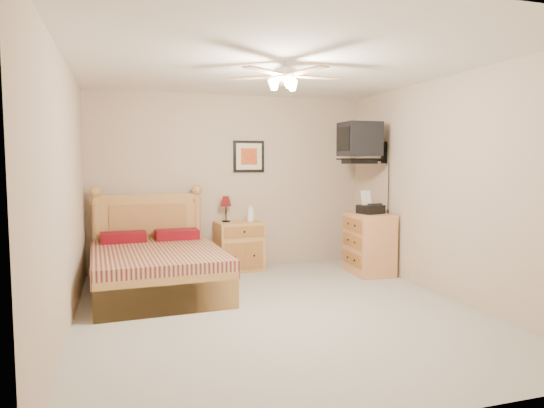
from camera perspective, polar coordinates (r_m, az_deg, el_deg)
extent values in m
plane|color=#A09C90|center=(5.13, 0.73, -12.53)|extent=(4.50, 4.50, 0.00)
cube|color=white|center=(4.98, 0.77, 16.06)|extent=(4.00, 4.50, 0.04)
cube|color=tan|center=(7.07, -4.90, 2.60)|extent=(4.00, 0.04, 2.50)
cube|color=tan|center=(2.85, 14.86, -1.09)|extent=(4.00, 0.04, 2.50)
cube|color=tan|center=(4.69, -23.20, 0.99)|extent=(0.04, 4.50, 2.50)
cube|color=tan|center=(5.84, 19.78, 1.81)|extent=(0.04, 4.50, 2.50)
cube|color=tan|center=(6.94, -3.89, -4.95)|extent=(0.67, 0.52, 0.69)
imported|color=white|center=(6.90, -2.54, -0.99)|extent=(0.11, 0.11, 0.27)
cube|color=black|center=(7.11, -2.75, 5.60)|extent=(0.46, 0.04, 0.46)
cube|color=tan|center=(6.84, 11.36, -4.58)|extent=(0.54, 0.74, 0.84)
imported|color=#C3B59D|center=(6.98, 10.13, -0.80)|extent=(0.23, 0.27, 0.02)
imported|color=tan|center=(6.98, 10.20, -0.63)|extent=(0.18, 0.25, 0.02)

